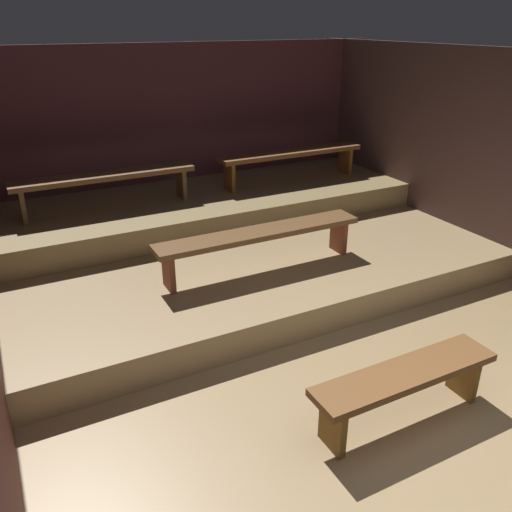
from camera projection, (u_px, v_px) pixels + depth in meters
name	position (u px, v px, depth m)	size (l,w,h in m)	color
ground	(276.00, 301.00, 5.41)	(5.94, 6.06, 0.08)	#9A7D55
wall_back	(181.00, 136.00, 7.06)	(5.94, 0.06, 2.35)	brown
wall_right	(476.00, 157.00, 6.00)	(0.06, 6.06, 2.35)	brown
platform_lower	(238.00, 252.00, 6.07)	(5.14, 3.45, 0.30)	#9F835B
platform_middle	(207.00, 205.00, 6.67)	(5.14, 1.66, 0.30)	#937C4F
bench_floor_center	(405.00, 381.00, 3.62)	(1.43, 0.31, 0.42)	brown
bench_lower_center	(260.00, 237.00, 5.18)	(2.15, 0.31, 0.42)	brown
bench_middle_left	(105.00, 180.00, 5.96)	(2.05, 0.31, 0.42)	brown
bench_middle_right	(291.00, 156.00, 6.99)	(2.05, 0.31, 0.42)	brown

